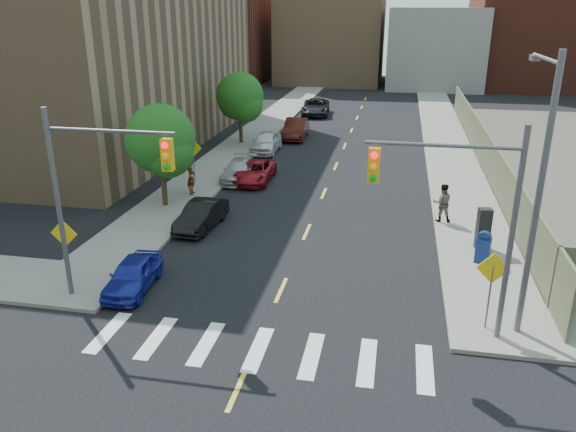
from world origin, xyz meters
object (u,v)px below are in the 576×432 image
at_px(parked_car_grey, 316,107).
at_px(payphone, 483,229).
at_px(parked_car_red, 254,172).
at_px(pedestrian_west, 191,178).
at_px(mailbox, 483,247).
at_px(parked_car_white, 266,142).
at_px(parked_car_black, 201,215).
at_px(parked_car_maroon, 296,129).
at_px(pedestrian_east, 442,203).
at_px(parked_car_blue, 133,275).
at_px(parked_car_silver, 239,171).

distance_m(parked_car_grey, payphone, 33.74).
xyz_separation_m(parked_car_red, pedestrian_west, (-2.76, -3.48, 0.46)).
relative_size(parked_car_red, mailbox, 3.27).
xyz_separation_m(parked_car_white, payphone, (13.36, -15.68, 0.33)).
relative_size(parked_car_black, parked_car_grey, 0.70).
xyz_separation_m(parked_car_red, mailbox, (12.21, -9.79, 0.19)).
xyz_separation_m(parked_car_black, parked_car_red, (0.59, 8.01, -0.03)).
bearing_deg(mailbox, payphone, 102.30).
xyz_separation_m(parked_car_maroon, pedestrian_east, (10.51, -17.55, 0.31)).
bearing_deg(payphone, parked_car_grey, 101.18).
relative_size(mailbox, payphone, 0.74).
distance_m(parked_car_white, mailbox, 21.63).
relative_size(parked_car_red, pedestrian_west, 2.41).
height_order(parked_car_red, parked_car_maroon, parked_car_maroon).
relative_size(parked_car_blue, parked_car_white, 0.81).
relative_size(parked_car_silver, pedestrian_east, 2.23).
bearing_deg(parked_car_silver, pedestrian_east, -27.50).
height_order(parked_car_maroon, pedestrian_east, pedestrian_east).
distance_m(parked_car_grey, mailbox, 35.05).
xyz_separation_m(parked_car_silver, payphone, (13.36, -8.39, 0.46)).
distance_m(parked_car_white, pedestrian_east, 17.25).
bearing_deg(payphone, parked_car_white, 120.67).
height_order(parked_car_silver, parked_car_white, parked_car_white).
bearing_deg(parked_car_black, parked_car_red, 90.74).
xyz_separation_m(parked_car_grey, payphone, (12.06, -31.51, 0.30)).
bearing_deg(parked_car_black, parked_car_maroon, 92.46).
height_order(payphone, pedestrian_west, same).
relative_size(parked_car_silver, parked_car_grey, 0.76).
bearing_deg(pedestrian_west, parked_car_silver, -33.48).
xyz_separation_m(parked_car_silver, parked_car_maroon, (1.30, 12.28, 0.17)).
xyz_separation_m(parked_car_silver, pedestrian_west, (-1.76, -3.54, 0.46)).
bearing_deg(parked_car_red, parked_car_black, -95.36).
xyz_separation_m(parked_car_red, parked_car_silver, (-1.00, 0.06, -0.00)).
bearing_deg(parked_car_maroon, payphone, -62.04).
distance_m(parked_car_silver, parked_car_maroon, 12.35).
bearing_deg(parked_car_red, parked_car_blue, -95.07).
relative_size(parked_car_blue, parked_car_maroon, 0.75).
distance_m(parked_car_silver, pedestrian_east, 12.95).
xyz_separation_m(parked_car_silver, parked_car_white, (0.00, 7.29, 0.13)).
xyz_separation_m(parked_car_blue, payphone, (13.36, 6.20, 0.47)).
distance_m(parked_car_red, parked_car_maroon, 12.34).
relative_size(parked_car_maroon, pedestrian_east, 2.51).
distance_m(parked_car_black, parked_car_grey, 31.20).
relative_size(parked_car_black, payphone, 2.11).
distance_m(mailbox, pedestrian_west, 16.24).
height_order(parked_car_white, parked_car_grey, parked_car_grey).
relative_size(parked_car_red, pedestrian_east, 2.34).
distance_m(parked_car_red, pedestrian_east, 12.02).
bearing_deg(parked_car_maroon, parked_car_blue, -95.07).
xyz_separation_m(parked_car_blue, parked_car_red, (1.00, 14.53, 0.01)).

